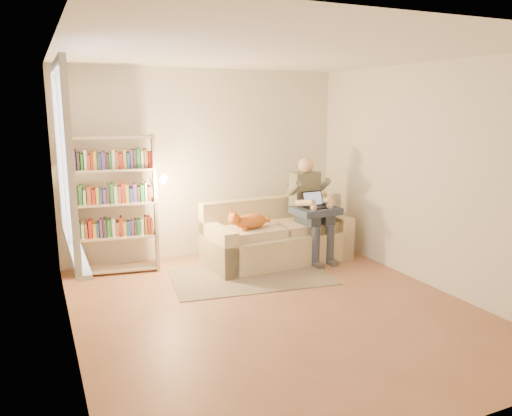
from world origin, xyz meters
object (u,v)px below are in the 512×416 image
bookshelf (115,198)px  sofa (276,239)px  person (310,203)px  cat (249,221)px  laptop (314,203)px

bookshelf → sofa: bearing=-1.5°
person → cat: person is taller
cat → laptop: laptop is taller
cat → laptop: (0.92, -0.10, 0.18)m
person → cat: 0.94m
person → bookshelf: (-2.53, 0.50, 0.18)m
person → sofa: bearing=161.5°
sofa → bookshelf: (-2.08, 0.37, 0.67)m
sofa → laptop: laptop is taller
sofa → person: 0.68m
cat → bookshelf: bearing=159.2°
bookshelf → cat: bearing=-9.3°
sofa → person: size_ratio=1.42×
person → laptop: size_ratio=4.46×
laptop → sofa: bearing=147.9°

